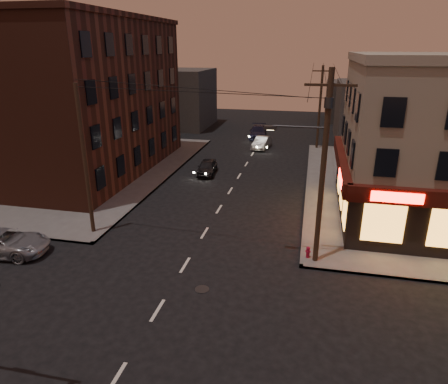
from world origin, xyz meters
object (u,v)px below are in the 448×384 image
(suv_cross, at_px, (3,243))
(fire_hydrant, at_px, (308,252))
(sedan_far, at_px, (258,132))
(sedan_near, at_px, (207,167))
(sedan_mid, at_px, (262,143))

(suv_cross, height_order, fire_hydrant, suv_cross)
(suv_cross, xyz_separation_m, fire_hydrant, (16.73, 3.00, -0.19))
(suv_cross, distance_m, sedan_far, 34.76)
(sedan_far, bearing_deg, suv_cross, -111.16)
(sedan_near, height_order, sedan_far, sedan_far)
(sedan_near, xyz_separation_m, fire_hydrant, (9.38, -13.98, -0.15))
(suv_cross, xyz_separation_m, sedan_far, (9.75, 33.36, 0.05))
(sedan_near, bearing_deg, fire_hydrant, -61.39)
(sedan_near, distance_m, fire_hydrant, 16.83)
(suv_cross, height_order, sedan_far, sedan_far)
(sedan_mid, xyz_separation_m, sedan_far, (-1.22, 5.53, 0.07))
(sedan_near, relative_size, sedan_far, 0.75)
(suv_cross, xyz_separation_m, sedan_mid, (10.97, 27.84, -0.02))
(suv_cross, distance_m, sedan_mid, 29.92)
(sedan_near, height_order, fire_hydrant, sedan_near)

